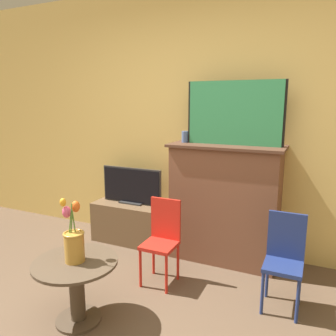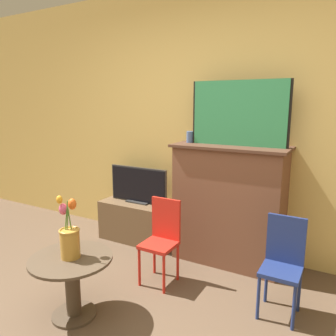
{
  "view_description": "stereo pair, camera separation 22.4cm",
  "coord_description": "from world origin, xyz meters",
  "px_view_note": "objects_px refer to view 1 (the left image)",
  "views": [
    {
      "loc": [
        1.07,
        -1.11,
        1.53
      ],
      "look_at": [
        -0.04,
        1.31,
        1.0
      ],
      "focal_mm": 35.0,
      "sensor_mm": 36.0,
      "label": 1
    },
    {
      "loc": [
        1.27,
        -1.01,
        1.53
      ],
      "look_at": [
        -0.04,
        1.31,
        1.0
      ],
      "focal_mm": 35.0,
      "sensor_mm": 36.0,
      "label": 2
    }
  ],
  "objects_px": {
    "painting": "(234,113)",
    "chair_blue": "(284,256)",
    "tv_monitor": "(132,186)",
    "vase_tulips": "(74,241)",
    "chair_red": "(162,236)"
  },
  "relations": [
    {
      "from": "painting",
      "to": "tv_monitor",
      "type": "bearing_deg",
      "value": -179.46
    },
    {
      "from": "painting",
      "to": "chair_blue",
      "type": "bearing_deg",
      "value": -46.11
    },
    {
      "from": "tv_monitor",
      "to": "vase_tulips",
      "type": "distance_m",
      "value": 1.41
    },
    {
      "from": "chair_red",
      "to": "tv_monitor",
      "type": "bearing_deg",
      "value": 137.19
    },
    {
      "from": "chair_blue",
      "to": "vase_tulips",
      "type": "xyz_separation_m",
      "value": [
        -1.3,
        -0.79,
        0.2
      ]
    },
    {
      "from": "painting",
      "to": "vase_tulips",
      "type": "bearing_deg",
      "value": -118.46
    },
    {
      "from": "painting",
      "to": "tv_monitor",
      "type": "relative_size",
      "value": 1.26
    },
    {
      "from": "chair_blue",
      "to": "vase_tulips",
      "type": "height_order",
      "value": "vase_tulips"
    },
    {
      "from": "chair_red",
      "to": "chair_blue",
      "type": "relative_size",
      "value": 1.0
    },
    {
      "from": "tv_monitor",
      "to": "painting",
      "type": "bearing_deg",
      "value": 0.54
    },
    {
      "from": "painting",
      "to": "chair_red",
      "type": "height_order",
      "value": "painting"
    },
    {
      "from": "vase_tulips",
      "to": "painting",
      "type": "bearing_deg",
      "value": 61.54
    },
    {
      "from": "painting",
      "to": "chair_blue",
      "type": "distance_m",
      "value": 1.31
    },
    {
      "from": "painting",
      "to": "chair_blue",
      "type": "height_order",
      "value": "painting"
    },
    {
      "from": "tv_monitor",
      "to": "vase_tulips",
      "type": "height_order",
      "value": "vase_tulips"
    }
  ]
}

